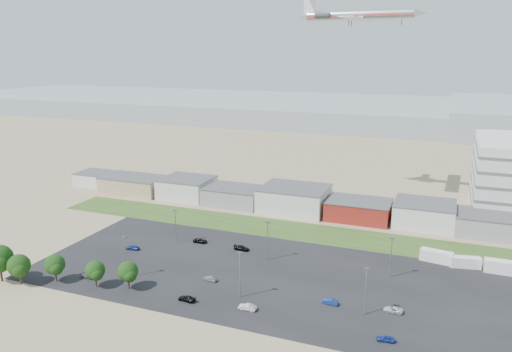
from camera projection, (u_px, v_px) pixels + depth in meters
The scene contains 30 objects.
ground at pixel (221, 311), 104.04m from camera, with size 700.00×700.00×0.00m, color #887457.
parking_lot at pixel (275, 276), 120.31m from camera, with size 120.00×50.00×0.01m, color black.
grass_strip at pixel (294, 231), 150.97m from camera, with size 160.00×16.00×0.02m, color #2F491B.
hills_backdrop at pixel (450, 118), 373.08m from camera, with size 700.00×200.00×9.00m, color gray, non-canonical shape.
building_row at pixel (264, 196), 173.19m from camera, with size 170.00×20.00×8.00m, color silver, non-canonical shape.
box_trailer_a at pixel (436, 256), 128.26m from camera, with size 8.07×2.52×3.02m, color silver, non-canonical shape.
box_trailer_b at pixel (465, 262), 125.05m from camera, with size 7.33×2.29×2.75m, color silver, non-canonical shape.
box_trailer_c at pixel (503, 267), 121.58m from camera, with size 8.52×2.66×3.20m, color silver, non-canonical shape.
tree_far_left at pixel (0, 261), 116.51m from camera, with size 6.81×6.81×10.21m, color black, non-canonical shape.
tree_left at pixel (19, 268), 115.12m from camera, with size 5.58×5.58×8.36m, color black, non-canonical shape.
tree_mid at pixel (55, 266), 116.84m from camera, with size 5.01×5.01×7.52m, color black, non-canonical shape.
tree_right at pixel (95, 272), 114.14m from camera, with size 4.80×4.80×7.20m, color black, non-canonical shape.
tree_near at pixel (128, 273), 113.22m from camera, with size 4.98×4.98×7.47m, color black, non-canonical shape.
lightpole_front_l at pixel (125, 257), 118.52m from camera, with size 1.22×0.51×10.39m, color slate, non-canonical shape.
lightpole_front_m at pixel (240, 275), 108.89m from camera, with size 1.25×0.52×10.61m, color slate, non-canonical shape.
lightpole_front_r at pixel (366, 291), 101.71m from camera, with size 1.21×0.51×10.33m, color slate, non-canonical shape.
lightpole_back_l at pixel (176, 226), 140.35m from camera, with size 1.15×0.48×9.75m, color slate, non-canonical shape.
lightpole_back_m at pixel (267, 241), 128.86m from camera, with size 1.21×0.50×10.30m, color slate, non-canonical shape.
lightpole_back_r at pixel (391, 258), 118.74m from camera, with size 1.18×0.49×10.01m, color slate, non-canonical shape.
airliner at pixel (359, 15), 167.46m from camera, with size 44.15×30.10×13.04m, color silver, non-canonical shape.
parked_car_0 at pixel (393, 310), 103.64m from camera, with size 1.83×3.96×1.10m, color silver.
parked_car_1 at pixel (330, 302), 106.94m from camera, with size 1.24×3.55×1.17m, color navy.
parked_car_2 at pixel (386, 339), 93.18m from camera, with size 1.36×3.38×1.15m, color navy.
parked_car_3 at pixel (187, 298), 108.29m from camera, with size 1.66×4.08×1.18m, color black.
parked_car_4 at pixel (210, 279), 117.74m from camera, with size 1.15×3.31×1.09m, color #595B5E.
parked_car_5 at pixel (133, 247), 136.33m from camera, with size 1.53×3.79×1.29m, color navy.
parked_car_6 at pixel (242, 248), 135.98m from camera, with size 1.77×4.37×1.27m, color black.
parked_car_9 at pixel (200, 241), 141.34m from camera, with size 1.85×4.01×1.12m, color black.
parked_car_10 at pixel (90, 276), 119.19m from camera, with size 1.80×4.42×1.28m, color #595B5E.
parked_car_13 at pixel (247, 307), 104.56m from camera, with size 1.36×3.89×1.28m, color silver.
Camera 1 is at (41.29, -84.81, 52.74)m, focal length 35.00 mm.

